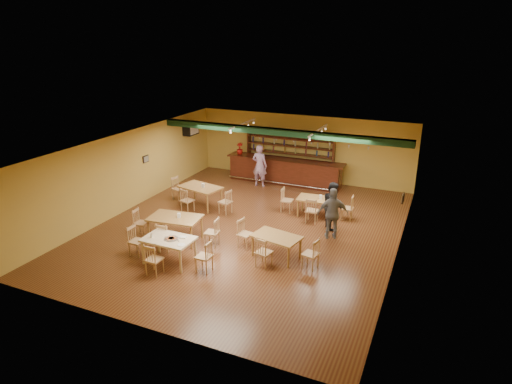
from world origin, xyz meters
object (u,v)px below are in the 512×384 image
at_px(bar_counter, 285,171).
at_px(dining_table_b, 316,207).
at_px(dining_table_d, 276,247).
at_px(patron_right_a, 333,205).
at_px(dining_table_c, 176,229).
at_px(patron_bar, 260,166).
at_px(near_table, 169,250).
at_px(dining_table_a, 201,196).

height_order(bar_counter, dining_table_b, bar_counter).
relative_size(dining_table_d, patron_right_a, 0.86).
bearing_deg(patron_right_a, dining_table_c, 92.70).
bearing_deg(dining_table_d, dining_table_b, 98.43).
relative_size(dining_table_b, dining_table_c, 0.83).
bearing_deg(patron_bar, patron_right_a, 143.93).
relative_size(bar_counter, patron_bar, 2.85).
bearing_deg(near_table, dining_table_c, 116.96).
bearing_deg(dining_table_a, dining_table_d, -20.22).
bearing_deg(near_table, patron_right_a, 50.23).
relative_size(dining_table_a, patron_right_a, 0.97).
bearing_deg(dining_table_a, patron_bar, 82.53).
xyz_separation_m(dining_table_a, near_table, (1.47, -4.33, -0.01)).
relative_size(bar_counter, near_table, 3.65).
relative_size(dining_table_b, near_table, 0.94).
distance_m(dining_table_c, near_table, 1.49).
height_order(dining_table_b, patron_right_a, patron_right_a).
relative_size(near_table, patron_right_a, 0.89).
bearing_deg(dining_table_c, dining_table_a, 98.34).
bearing_deg(dining_table_d, near_table, -139.28).
bearing_deg(patron_bar, bar_counter, -135.69).
height_order(near_table, patron_bar, patron_bar).
bearing_deg(dining_table_a, bar_counter, 75.62).
distance_m(dining_table_d, patron_bar, 6.70).
relative_size(patron_bar, patron_right_a, 1.14).
distance_m(dining_table_a, dining_table_c, 3.10).
bearing_deg(patron_right_a, patron_bar, 20.81).
distance_m(near_table, patron_right_a, 5.81).
distance_m(dining_table_a, dining_table_b, 4.52).
distance_m(bar_counter, patron_right_a, 5.06).
relative_size(dining_table_c, patron_bar, 0.88).
relative_size(dining_table_a, dining_table_d, 1.14).
xyz_separation_m(bar_counter, patron_right_a, (3.19, -3.91, 0.27)).
relative_size(bar_counter, dining_table_b, 3.90).
distance_m(dining_table_d, near_table, 3.19).
xyz_separation_m(dining_table_c, near_table, (0.66, -1.34, -0.02)).
distance_m(dining_table_b, dining_table_c, 5.30).
xyz_separation_m(patron_bar, patron_right_a, (4.07, -3.09, -0.11)).
height_order(dining_table_a, dining_table_b, dining_table_a).
relative_size(dining_table_a, near_table, 1.10).
relative_size(dining_table_b, patron_bar, 0.73).
height_order(bar_counter, patron_bar, patron_bar).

